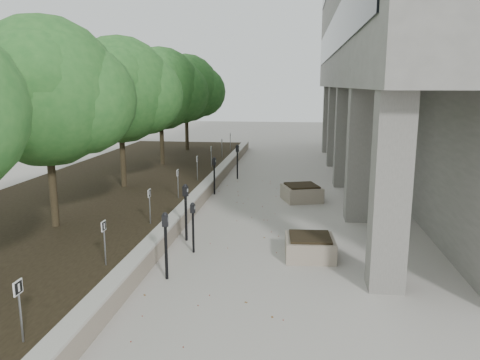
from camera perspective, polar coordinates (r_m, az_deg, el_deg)
The scene contains 23 objects.
ground at distance 9.38m, azimuth -3.37°, elevation -14.36°, with size 90.00×90.00×0.00m, color #AEA8A0.
retaining_wall at distance 18.04m, azimuth -3.90°, elevation -0.82°, with size 0.39×26.00×0.50m, color #A39481, non-canonical shape.
planting_bed at distance 19.09m, azimuth -14.79°, elevation -0.65°, with size 7.00×26.00×0.40m, color #2D2416.
crabapple_tree_2 at distance 13.01m, azimuth -22.39°, elevation 6.37°, with size 4.60×4.00×5.44m, color #266024, non-canonical shape.
crabapple_tree_3 at distance 17.52m, azimuth -14.35°, elevation 7.98°, with size 4.60×4.00×5.44m, color #266024, non-canonical shape.
crabapple_tree_4 at distance 22.25m, azimuth -9.64°, elevation 8.84°, with size 4.60×4.00×5.44m, color #266024, non-canonical shape.
crabapple_tree_5 at distance 27.07m, azimuth -6.58°, elevation 9.37°, with size 4.60×4.00×5.44m, color #266024, non-canonical shape.
parking_sign_1 at distance 7.70m, azimuth -25.20°, elevation -14.30°, with size 0.04×0.22×0.96m, color black, non-canonical shape.
parking_sign_2 at distance 10.15m, azimuth -16.17°, elevation -7.41°, with size 0.04×0.22×0.96m, color black, non-canonical shape.
parking_sign_3 at distance 12.84m, azimuth -10.93°, elevation -3.20°, with size 0.04×0.22×0.96m, color black, non-canonical shape.
parking_sign_4 at distance 15.64m, azimuth -7.56°, elevation -0.45°, with size 0.04×0.22×0.96m, color black, non-canonical shape.
parking_sign_5 at distance 18.50m, azimuth -5.23°, elevation 1.46°, with size 0.04×0.22×0.96m, color black, non-canonical shape.
parking_sign_6 at distance 21.40m, azimuth -3.52°, elevation 2.85°, with size 0.04×0.22×0.96m, color black, non-canonical shape.
parking_sign_7 at distance 24.33m, azimuth -2.22°, elevation 3.90°, with size 0.04×0.22×0.96m, color black, non-canonical shape.
parking_sign_8 at distance 27.27m, azimuth -1.19°, elevation 4.73°, with size 0.04×0.22×0.96m, color black, non-canonical shape.
parking_meter_1 at distance 10.13m, azimuth -9.01°, elevation -7.94°, with size 0.15×0.10×1.48m, color black, non-canonical shape.
parking_meter_2 at distance 11.63m, azimuth -5.73°, elevation -5.79°, with size 0.13×0.09×1.29m, color black, non-canonical shape.
parking_meter_3 at distance 12.49m, azimuth -6.61°, elevation -3.97°, with size 0.15×0.11×1.55m, color black, non-canonical shape.
parking_meter_4 at distance 17.72m, azimuth -3.15°, elevation 0.51°, with size 0.14×0.10×1.43m, color black, non-canonical shape.
parking_meter_5 at distance 20.63m, azimuth -0.33°, elevation 2.24°, with size 0.15×0.11×1.54m, color black, non-canonical shape.
planter_front at distance 11.50m, azimuth 8.50°, elevation -8.01°, with size 1.16×1.16×0.54m, color #A39481, non-canonical shape.
planter_back at distance 16.98m, azimuth 7.52°, elevation -1.52°, with size 1.26×1.26×0.59m, color #A39481, non-canonical shape.
berry_scatter at distance 14.01m, azimuth -0.05°, elevation -5.43°, with size 3.30×14.10×0.02m, color maroon, non-canonical shape.
Camera 1 is at (1.58, -8.29, 4.09)m, focal length 35.02 mm.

